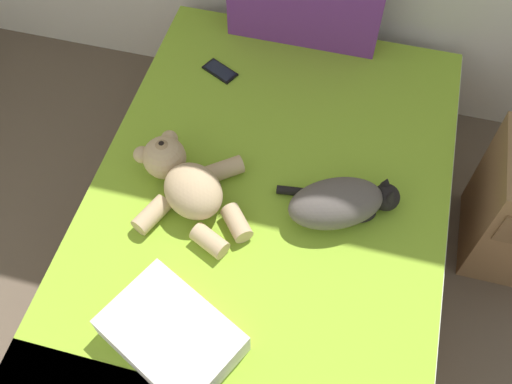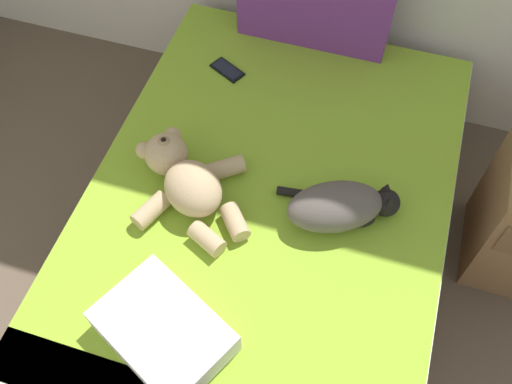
{
  "view_description": "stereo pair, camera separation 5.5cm",
  "coord_description": "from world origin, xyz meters",
  "px_view_note": "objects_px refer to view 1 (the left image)",
  "views": [
    {
      "loc": [
        2.24,
        1.75,
        2.23
      ],
      "look_at": [
        1.96,
        2.85,
        0.5
      ],
      "focal_mm": 39.9,
      "sensor_mm": 36.0,
      "label": 1
    },
    {
      "loc": [
        2.29,
        1.77,
        2.23
      ],
      "look_at": [
        1.96,
        2.85,
        0.5
      ],
      "focal_mm": 39.9,
      "sensor_mm": 36.0,
      "label": 2
    }
  ],
  "objects_px": {
    "cell_phone": "(220,71)",
    "throw_pillow": "(172,336)",
    "bed": "(264,236)",
    "cat": "(341,203)",
    "teddy_bear": "(185,182)"
  },
  "relations": [
    {
      "from": "cell_phone",
      "to": "throw_pillow",
      "type": "xyz_separation_m",
      "value": [
        0.19,
        -1.17,
        0.05
      ]
    },
    {
      "from": "bed",
      "to": "cat",
      "type": "distance_m",
      "value": 0.41
    },
    {
      "from": "teddy_bear",
      "to": "cat",
      "type": "bearing_deg",
      "value": 5.77
    },
    {
      "from": "bed",
      "to": "cat",
      "type": "relative_size",
      "value": 4.56
    },
    {
      "from": "throw_pillow",
      "to": "cell_phone",
      "type": "bearing_deg",
      "value": 99.39
    },
    {
      "from": "cat",
      "to": "throw_pillow",
      "type": "bearing_deg",
      "value": -125.21
    },
    {
      "from": "cell_phone",
      "to": "throw_pillow",
      "type": "relative_size",
      "value": 0.41
    },
    {
      "from": "bed",
      "to": "cell_phone",
      "type": "height_order",
      "value": "cell_phone"
    },
    {
      "from": "bed",
      "to": "cell_phone",
      "type": "bearing_deg",
      "value": 120.06
    },
    {
      "from": "bed",
      "to": "cat",
      "type": "height_order",
      "value": "cat"
    },
    {
      "from": "bed",
      "to": "teddy_bear",
      "type": "relative_size",
      "value": 4.0
    },
    {
      "from": "throw_pillow",
      "to": "bed",
      "type": "bearing_deg",
      "value": 74.57
    },
    {
      "from": "bed",
      "to": "throw_pillow",
      "type": "bearing_deg",
      "value": -105.43
    },
    {
      "from": "bed",
      "to": "cell_phone",
      "type": "relative_size",
      "value": 12.24
    },
    {
      "from": "cat",
      "to": "cell_phone",
      "type": "xyz_separation_m",
      "value": [
        -0.61,
        0.57,
        -0.07
      ]
    }
  ]
}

